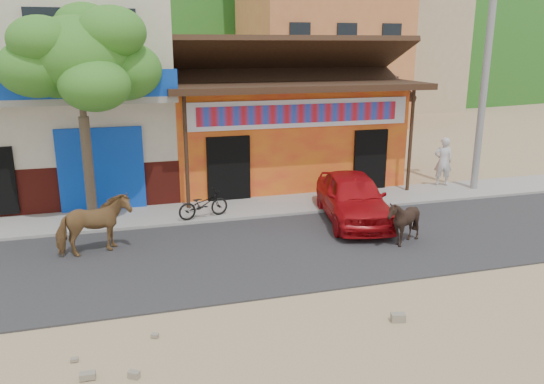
{
  "coord_description": "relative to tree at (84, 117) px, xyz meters",
  "views": [
    {
      "loc": [
        -3.59,
        -9.46,
        5.0
      ],
      "look_at": [
        -0.07,
        3.0,
        1.4
      ],
      "focal_mm": 35.0,
      "sensor_mm": 36.0,
      "label": 1
    }
  ],
  "objects": [
    {
      "name": "cow_tan",
      "position": [
        0.16,
        -2.36,
        -2.34
      ],
      "size": [
        1.9,
        1.28,
        1.47
      ],
      "primitive_type": "imported",
      "rotation": [
        0.0,
        0.0,
        1.87
      ],
      "color": "olive",
      "rests_on": "road"
    },
    {
      "name": "pedestrian",
      "position": [
        11.92,
        0.86,
        -2.13
      ],
      "size": [
        0.74,
        0.61,
        1.74
      ],
      "primitive_type": "imported",
      "rotation": [
        0.0,
        0.0,
        2.8
      ],
      "color": "silver",
      "rests_on": "sidewalk"
    },
    {
      "name": "utility_pole",
      "position": [
        12.8,
        0.2,
        1.0
      ],
      "size": [
        0.24,
        0.24,
        8.0
      ],
      "primitive_type": "cylinder",
      "color": "gray",
      "rests_on": "sidewalk"
    },
    {
      "name": "apartment_rear",
      "position": [
        22.6,
        24.2,
        1.88
      ],
      "size": [
        8.0,
        8.0,
        10.0
      ],
      "primitive_type": "cube",
      "color": "tan",
      "rests_on": "ground"
    },
    {
      "name": "cafe_building",
      "position": [
        -0.9,
        4.2,
        0.38
      ],
      "size": [
        7.0,
        6.0,
        7.0
      ],
      "primitive_type": "cube",
      "color": "beige",
      "rests_on": "ground"
    },
    {
      "name": "ground",
      "position": [
        4.6,
        -5.8,
        -3.12
      ],
      "size": [
        120.0,
        120.0,
        0.0
      ],
      "primitive_type": "plane",
      "color": "#9E825B",
      "rests_on": "ground"
    },
    {
      "name": "cow_dark",
      "position": [
        7.72,
        -3.85,
        -2.47
      ],
      "size": [
        1.3,
        1.21,
        1.22
      ],
      "primitive_type": "imported",
      "rotation": [
        0.0,
        0.0,
        -1.8
      ],
      "color": "black",
      "rests_on": "road"
    },
    {
      "name": "scooter",
      "position": [
        3.1,
        -0.5,
        -2.6
      ],
      "size": [
        1.62,
        0.92,
        0.81
      ],
      "primitive_type": "imported",
      "rotation": [
        0.0,
        0.0,
        1.84
      ],
      "color": "black",
      "rests_on": "sidewalk"
    },
    {
      "name": "red_car",
      "position": [
        7.28,
        -1.71,
        -2.38
      ],
      "size": [
        2.38,
        4.36,
        1.41
      ],
      "primitive_type": "imported",
      "rotation": [
        0.0,
        0.0,
        -0.18
      ],
      "color": "#AC0C12",
      "rests_on": "road"
    },
    {
      "name": "apartment_front",
      "position": [
        13.6,
        18.2,
        2.88
      ],
      "size": [
        9.0,
        9.0,
        12.0
      ],
      "primitive_type": "cube",
      "color": "#CC723F",
      "rests_on": "ground"
    },
    {
      "name": "road",
      "position": [
        4.6,
        -3.3,
        -3.1
      ],
      "size": [
        60.0,
        5.0,
        0.04
      ],
      "primitive_type": "cube",
      "color": "#28282B",
      "rests_on": "ground"
    },
    {
      "name": "tree",
      "position": [
        0.0,
        0.0,
        0.0
      ],
      "size": [
        3.0,
        3.0,
        6.0
      ],
      "primitive_type": null,
      "color": "#2D721E",
      "rests_on": "sidewalk"
    },
    {
      "name": "dance_club",
      "position": [
        6.6,
        4.2,
        -1.32
      ],
      "size": [
        8.0,
        6.0,
        3.6
      ],
      "primitive_type": "cube",
      "color": "orange",
      "rests_on": "ground"
    },
    {
      "name": "sidewalk",
      "position": [
        4.6,
        0.2,
        -3.06
      ],
      "size": [
        60.0,
        2.0,
        0.12
      ],
      "primitive_type": "cube",
      "color": "gray",
      "rests_on": "ground"
    }
  ]
}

